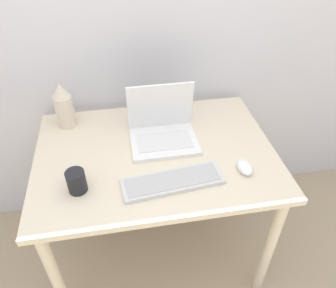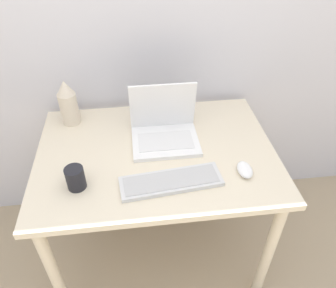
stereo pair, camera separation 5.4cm
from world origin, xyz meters
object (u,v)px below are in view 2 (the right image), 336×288
object	(u,v)px
vase	(68,103)
mug	(75,178)
laptop	(164,129)
keyboard	(171,181)
mouse	(245,170)

from	to	relation	value
vase	mug	size ratio (longest dim) A/B	2.42
laptop	vase	xyz separation A→B (m)	(-0.46, 0.19, 0.06)
keyboard	mug	world-z (taller)	mug
mug	laptop	bearing A→B (deg)	35.13
laptop	vase	distance (m)	0.50
keyboard	mouse	xyz separation A→B (m)	(0.32, 0.02, 0.01)
laptop	keyboard	bearing A→B (deg)	-91.38
laptop	vase	size ratio (longest dim) A/B	1.31
mouse	mug	size ratio (longest dim) A/B	1.04
vase	laptop	bearing A→B (deg)	-22.89
laptop	mouse	bearing A→B (deg)	-41.92
mouse	vase	distance (m)	0.91
mouse	keyboard	bearing A→B (deg)	-176.12
vase	mug	xyz separation A→B (m)	(0.07, -0.47, -0.07)
keyboard	mouse	distance (m)	0.32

